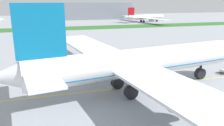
{
  "coord_description": "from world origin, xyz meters",
  "views": [
    {
      "loc": [
        -14.5,
        -47.25,
        19.6
      ],
      "look_at": [
        1.14,
        6.68,
        4.19
      ],
      "focal_mm": 36.3,
      "sensor_mm": 36.0,
      "label": 1
    }
  ],
  "objects": [
    {
      "name": "ground_crew_wingwalker_port",
      "position": [
        9.46,
        1.96,
        0.95
      ],
      "size": [
        0.38,
        0.51,
        1.57
      ],
      "color": "black",
      "rests_on": "ground"
    },
    {
      "name": "parked_airliner_far_right",
      "position": [
        76.61,
        155.4,
        4.72
      ],
      "size": [
        44.45,
        71.7,
        13.91
      ],
      "color": "white",
      "rests_on": "ground"
    },
    {
      "name": "service_truck_baggage_loader",
      "position": [
        -16.51,
        41.47,
        1.4
      ],
      "size": [
        5.36,
        3.07,
        2.48
      ],
      "color": "white",
      "rests_on": "ground"
    },
    {
      "name": "grass_median_strip",
      "position": [
        0.0,
        124.23,
        0.05
      ],
      "size": [
        320.0,
        24.0,
        0.1
      ],
      "primitive_type": "cube",
      "color": "#2D6628",
      "rests_on": "ground"
    },
    {
      "name": "apron_taxi_line",
      "position": [
        0.0,
        -0.57,
        0.0
      ],
      "size": [
        280.0,
        0.36,
        0.01
      ],
      "primitive_type": "cube",
      "color": "yellow",
      "rests_on": "ground"
    },
    {
      "name": "airliner_foreground",
      "position": [
        3.9,
        -3.01,
        6.56
      ],
      "size": [
        59.13,
        94.65,
        19.32
      ],
      "color": "white",
      "rests_on": "ground"
    },
    {
      "name": "ground_plane",
      "position": [
        0.0,
        0.0,
        0.0
      ],
      "size": [
        600.0,
        600.0,
        0.0
      ],
      "primitive_type": "plane",
      "color": "#9399A0",
      "rests_on": "ground"
    },
    {
      "name": "terminal_building",
      "position": [
        34.46,
        205.98,
        9.0
      ],
      "size": [
        90.62,
        20.0,
        18.0
      ],
      "primitive_type": "cube",
      "color": "gray",
      "rests_on": "ground"
    }
  ]
}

